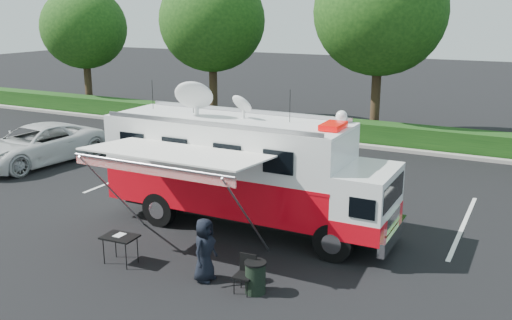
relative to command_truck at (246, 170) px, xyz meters
The scene contains 10 objects.
ground_plane 1.72m from the command_truck, ahead, with size 120.00×120.00×0.00m, color black.
back_border 13.37m from the command_truck, 84.62° to the left, with size 60.00×6.14×8.87m.
stall_lines 3.48m from the command_truck, 98.11° to the left, with size 24.12×5.50×0.01m.
command_truck is the anchor object (origin of this frame).
awning 2.65m from the command_truck, 107.38° to the right, with size 4.56×2.38×2.76m.
white_suv 11.21m from the command_truck, 168.03° to the left, with size 2.59×5.62×1.56m, color silver.
person 3.82m from the command_truck, 77.98° to the right, with size 0.74×0.48×1.52m, color black.
folding_table 4.01m from the command_truck, 114.88° to the right, with size 0.88×0.65×0.72m.
folding_chair 4.00m from the command_truck, 61.90° to the right, with size 0.42×0.44×0.85m.
trash_bin 4.13m from the command_truck, 58.85° to the right, with size 0.49×0.49×0.74m.
Camera 1 is at (7.18, -13.56, 6.12)m, focal length 40.00 mm.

